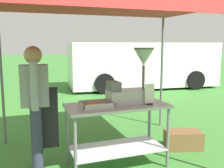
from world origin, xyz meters
TOP-DOWN VIEW (x-y plane):
  - ground_plane at (0.00, 6.00)m, footprint 70.00×70.00m
  - stall_canopy at (0.01, 1.20)m, footprint 3.11×2.62m
  - donut_cart at (0.01, 1.10)m, footprint 1.34×0.62m
  - donut_tray at (-0.29, 1.04)m, footprint 0.40×0.29m
  - donut_fryer at (0.25, 1.14)m, footprint 0.63×0.28m
  - menu_sign at (0.41, 0.96)m, footprint 0.13×0.05m
  - vendor at (-1.00, 1.34)m, footprint 0.46×0.53m
  - supply_crate at (1.21, 1.30)m, footprint 0.62×0.46m
  - van_white at (3.25, 6.88)m, footprint 5.61×2.46m

SIDE VIEW (x-z plane):
  - ground_plane at x=0.00m, z-range 0.00..0.00m
  - supply_crate at x=1.21m, z-range 0.00..0.28m
  - donut_cart at x=0.01m, z-range 0.20..1.04m
  - donut_tray at x=-0.29m, z-range 0.84..0.91m
  - van_white at x=3.25m, z-range 0.03..1.72m
  - vendor at x=-1.00m, z-range 0.10..1.71m
  - menu_sign at x=0.41m, z-range 0.83..1.11m
  - donut_fryer at x=0.25m, z-range 0.76..1.49m
  - stall_canopy at x=0.01m, z-range 1.02..3.21m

